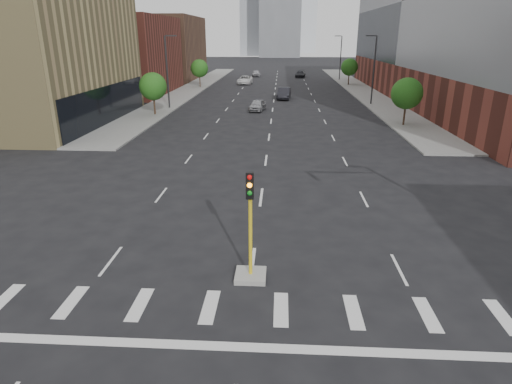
# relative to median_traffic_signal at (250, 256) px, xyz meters

# --- Properties ---
(sidewalk_left_far) EXTENTS (5.00, 92.00, 0.15)m
(sidewalk_left_far) POSITION_rel_median_traffic_signal_xyz_m (-15.00, 65.03, -0.90)
(sidewalk_left_far) COLOR gray
(sidewalk_left_far) RESTS_ON ground
(sidewalk_right_far) EXTENTS (5.00, 92.00, 0.15)m
(sidewalk_right_far) POSITION_rel_median_traffic_signal_xyz_m (15.00, 65.03, -0.90)
(sidewalk_right_far) COLOR gray
(sidewalk_right_far) RESTS_ON ground
(building_left_mid) EXTENTS (20.00, 24.00, 14.00)m
(building_left_mid) POSITION_rel_median_traffic_signal_xyz_m (-27.50, 31.03, 6.03)
(building_left_mid) COLOR tan
(building_left_mid) RESTS_ON ground
(building_left_far_a) EXTENTS (20.00, 22.00, 12.00)m
(building_left_far_a) POSITION_rel_median_traffic_signal_xyz_m (-27.50, 57.03, 5.03)
(building_left_far_a) COLOR brown
(building_left_far_a) RESTS_ON ground
(building_left_far_b) EXTENTS (20.00, 24.00, 13.00)m
(building_left_far_b) POSITION_rel_median_traffic_signal_xyz_m (-27.50, 83.03, 5.53)
(building_left_far_b) COLOR brown
(building_left_far_b) RESTS_ON ground
(building_right_main) EXTENTS (24.00, 70.00, 22.00)m
(building_right_main) POSITION_rel_median_traffic_signal_xyz_m (29.50, 51.03, 10.03)
(building_right_main) COLOR brown
(building_right_main) RESTS_ON ground
(tower_mid) EXTENTS (18.00, 18.00, 44.00)m
(tower_mid) POSITION_rel_median_traffic_signal_xyz_m (0.00, 191.03, 21.03)
(tower_mid) COLOR slate
(tower_mid) RESTS_ON ground
(median_traffic_signal) EXTENTS (1.20, 1.20, 4.40)m
(median_traffic_signal) POSITION_rel_median_traffic_signal_xyz_m (0.00, 0.00, 0.00)
(median_traffic_signal) COLOR #999993
(median_traffic_signal) RESTS_ON ground
(streetlight_right_a) EXTENTS (1.60, 0.22, 9.07)m
(streetlight_right_a) POSITION_rel_median_traffic_signal_xyz_m (13.41, 46.03, 4.04)
(streetlight_right_a) COLOR #2D2D30
(streetlight_right_a) RESTS_ON ground
(streetlight_right_b) EXTENTS (1.60, 0.22, 9.07)m
(streetlight_right_b) POSITION_rel_median_traffic_signal_xyz_m (13.41, 81.03, 4.04)
(streetlight_right_b) COLOR #2D2D30
(streetlight_right_b) RESTS_ON ground
(streetlight_left) EXTENTS (1.60, 0.22, 9.07)m
(streetlight_left) POSITION_rel_median_traffic_signal_xyz_m (-13.41, 41.03, 4.04)
(streetlight_left) COLOR #2D2D30
(streetlight_left) RESTS_ON ground
(tree_left_near) EXTENTS (3.20, 3.20, 4.85)m
(tree_left_near) POSITION_rel_median_traffic_signal_xyz_m (-14.00, 36.03, 2.42)
(tree_left_near) COLOR #382619
(tree_left_near) RESTS_ON ground
(tree_left_far) EXTENTS (3.20, 3.20, 4.85)m
(tree_left_far) POSITION_rel_median_traffic_signal_xyz_m (-14.00, 66.03, 2.42)
(tree_left_far) COLOR #382619
(tree_left_far) RESTS_ON ground
(tree_right_near) EXTENTS (3.20, 3.20, 4.85)m
(tree_right_near) POSITION_rel_median_traffic_signal_xyz_m (14.00, 31.03, 2.42)
(tree_right_near) COLOR #382619
(tree_right_near) RESTS_ON ground
(tree_right_far) EXTENTS (3.20, 3.20, 4.85)m
(tree_right_far) POSITION_rel_median_traffic_signal_xyz_m (14.00, 71.03, 2.42)
(tree_right_far) COLOR #382619
(tree_right_far) RESTS_ON ground
(car_near_left) EXTENTS (2.30, 4.38, 1.42)m
(car_near_left) POSITION_rel_median_traffic_signal_xyz_m (-1.91, 40.11, -0.26)
(car_near_left) COLOR #9FA0A4
(car_near_left) RESTS_ON ground
(car_mid_right) EXTENTS (2.21, 5.27, 1.69)m
(car_mid_right) POSITION_rel_median_traffic_signal_xyz_m (1.50, 51.15, -0.13)
(car_mid_right) COLOR black
(car_mid_right) RESTS_ON ground
(car_far_left) EXTENTS (2.86, 5.77, 1.57)m
(car_far_left) POSITION_rel_median_traffic_signal_xyz_m (-6.15, 72.29, -0.19)
(car_far_left) COLOR silver
(car_far_left) RESTS_ON ground
(car_deep_right) EXTENTS (2.67, 5.18, 1.44)m
(car_deep_right) POSITION_rel_median_traffic_signal_xyz_m (5.42, 87.49, -0.25)
(car_deep_right) COLOR black
(car_deep_right) RESTS_ON ground
(car_distant) EXTENTS (2.20, 4.43, 1.45)m
(car_distant) POSITION_rel_median_traffic_signal_xyz_m (-4.89, 89.50, -0.25)
(car_distant) COLOR #AFAFB4
(car_distant) RESTS_ON ground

